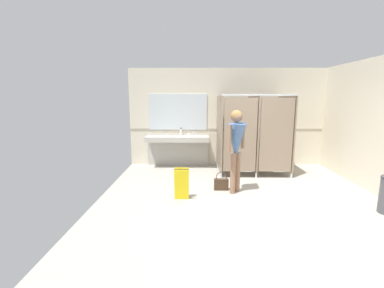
{
  "coord_description": "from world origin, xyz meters",
  "views": [
    {
      "loc": [
        -1.06,
        -4.69,
        1.96
      ],
      "look_at": [
        -1.11,
        0.37,
        1.07
      ],
      "focal_mm": 24.4,
      "sensor_mm": 36.0,
      "label": 1
    }
  ],
  "objects_px": {
    "handbag": "(221,184)",
    "paper_cup": "(189,135)",
    "soap_dispenser": "(181,132)",
    "wet_floor_sign": "(182,184)",
    "person_standing": "(236,141)"
  },
  "relations": [
    {
      "from": "handbag",
      "to": "soap_dispenser",
      "type": "xyz_separation_m",
      "value": [
        -0.97,
        2.08,
        0.85
      ]
    },
    {
      "from": "wet_floor_sign",
      "to": "paper_cup",
      "type": "bearing_deg",
      "value": 87.59
    },
    {
      "from": "handbag",
      "to": "wet_floor_sign",
      "type": "bearing_deg",
      "value": -147.45
    },
    {
      "from": "soap_dispenser",
      "to": "paper_cup",
      "type": "relative_size",
      "value": 2.43
    },
    {
      "from": "paper_cup",
      "to": "handbag",
      "type": "bearing_deg",
      "value": -68.6
    },
    {
      "from": "person_standing",
      "to": "wet_floor_sign",
      "type": "bearing_deg",
      "value": -160.24
    },
    {
      "from": "paper_cup",
      "to": "soap_dispenser",
      "type": "bearing_deg",
      "value": 137.3
    },
    {
      "from": "handbag",
      "to": "wet_floor_sign",
      "type": "distance_m",
      "value": 1.0
    },
    {
      "from": "paper_cup",
      "to": "wet_floor_sign",
      "type": "height_order",
      "value": "paper_cup"
    },
    {
      "from": "soap_dispenser",
      "to": "wet_floor_sign",
      "type": "distance_m",
      "value": 2.7
    },
    {
      "from": "handbag",
      "to": "paper_cup",
      "type": "height_order",
      "value": "paper_cup"
    },
    {
      "from": "handbag",
      "to": "paper_cup",
      "type": "relative_size",
      "value": 4.41
    },
    {
      "from": "paper_cup",
      "to": "wet_floor_sign",
      "type": "bearing_deg",
      "value": -92.41
    },
    {
      "from": "soap_dispenser",
      "to": "wet_floor_sign",
      "type": "relative_size",
      "value": 0.36
    },
    {
      "from": "handbag",
      "to": "person_standing",
      "type": "bearing_deg",
      "value": -25.96
    }
  ]
}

